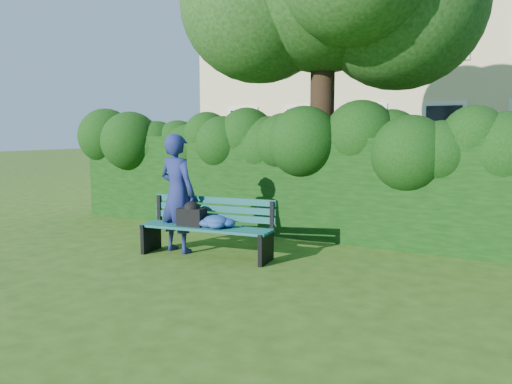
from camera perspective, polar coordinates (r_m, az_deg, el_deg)
The scene contains 5 objects.
ground at distance 7.58m, azimuth -2.29°, elevation -7.63°, with size 80.00×80.00×0.00m, color #2C4D12.
apartment_building at distance 20.96m, azimuth 19.65°, elevation 17.86°, with size 16.00×8.08×12.00m.
hedge at distance 9.32m, azimuth 4.94°, elevation 0.73°, with size 10.00×1.00×1.80m.
park_bench at distance 7.66m, azimuth -5.66°, elevation -3.62°, with size 2.12×0.84×0.89m.
man_reading at distance 7.94m, azimuth -8.97°, elevation -0.16°, with size 0.68×0.45×1.87m, color navy.
Camera 1 is at (3.93, -6.19, 1.91)m, focal length 35.00 mm.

